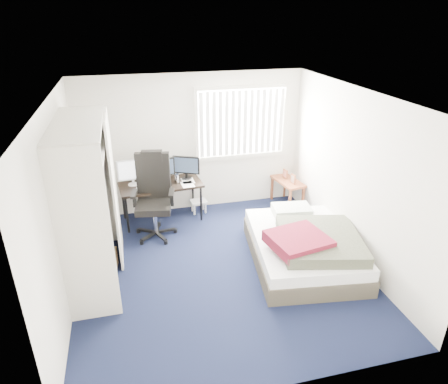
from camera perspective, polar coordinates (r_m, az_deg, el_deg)
ground at (r=5.94m, az=-0.57°, el=-10.91°), size 4.20×4.20×0.00m
room_shell at (r=5.21m, az=-0.64°, el=2.74°), size 4.20×4.20×4.20m
window_assembly at (r=7.28m, az=2.55°, el=9.87°), size 1.72×0.09×1.32m
closet at (r=5.42m, az=-18.77°, el=0.46°), size 0.64×1.84×2.22m
desk at (r=7.02m, az=-9.07°, el=1.53°), size 1.47×0.79×1.15m
office_chair at (r=6.65m, az=-9.92°, el=-1.73°), size 0.77×0.77×1.41m
footstool at (r=7.41m, az=-3.63°, el=-1.61°), size 0.31×0.25×0.24m
nightstand at (r=7.68m, az=9.10°, el=1.22°), size 0.48×0.78×0.68m
bed at (r=6.05m, az=11.46°, el=-7.57°), size 1.70×2.12×0.64m
pine_box at (r=6.11m, az=-16.96°, el=-9.35°), size 0.42×0.34×0.29m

